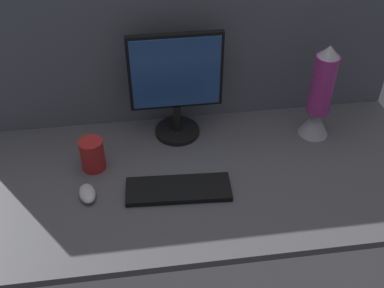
{
  "coord_description": "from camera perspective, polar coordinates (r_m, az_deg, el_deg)",
  "views": [
    {
      "loc": [
        -16.07,
        -126.17,
        119.68
      ],
      "look_at": [
        -0.56,
        0.0,
        14.0
      ],
      "focal_mm": 44.14,
      "sensor_mm": 36.0,
      "label": 1
    }
  ],
  "objects": [
    {
      "name": "ground_plane",
      "position": [
        1.76,
        -0.41,
        -3.88
      ],
      "size": [
        180.0,
        80.0,
        3.0
      ],
      "primitive_type": "cube",
      "color": "#515156"
    },
    {
      "name": "mug_red_plastic",
      "position": [
        1.77,
        -11.94,
        -1.26
      ],
      "size": [
        8.78,
        8.78,
        12.46
      ],
      "color": "red",
      "rests_on": "ground_plane"
    },
    {
      "name": "keyboard",
      "position": [
        1.67,
        -1.65,
        -5.49
      ],
      "size": [
        37.71,
        15.18,
        2.0
      ],
      "primitive_type": "cube",
      "rotation": [
        0.0,
        0.0,
        -0.06
      ],
      "color": "black",
      "rests_on": "ground_plane"
    },
    {
      "name": "lava_lamp",
      "position": [
        1.9,
        15.16,
        5.26
      ],
      "size": [
        12.08,
        12.08,
        39.54
      ],
      "color": "#A5A5AD",
      "rests_on": "ground_plane"
    },
    {
      "name": "cubicle_wall_back",
      "position": [
        1.86,
        -2.0,
        12.03
      ],
      "size": [
        180.0,
        5.0,
        66.79
      ],
      "color": "#565B66",
      "rests_on": "ground_plane"
    },
    {
      "name": "mouse",
      "position": [
        1.69,
        -12.53,
        -5.86
      ],
      "size": [
        7.46,
        10.55,
        3.4
      ],
      "primitive_type": "ellipsoid",
      "rotation": [
        0.0,
        0.0,
        0.21
      ],
      "color": "silver",
      "rests_on": "ground_plane"
    },
    {
      "name": "monitor",
      "position": [
        1.8,
        -1.94,
        7.4
      ],
      "size": [
        35.65,
        18.0,
        43.65
      ],
      "color": "black",
      "rests_on": "ground_plane"
    }
  ]
}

